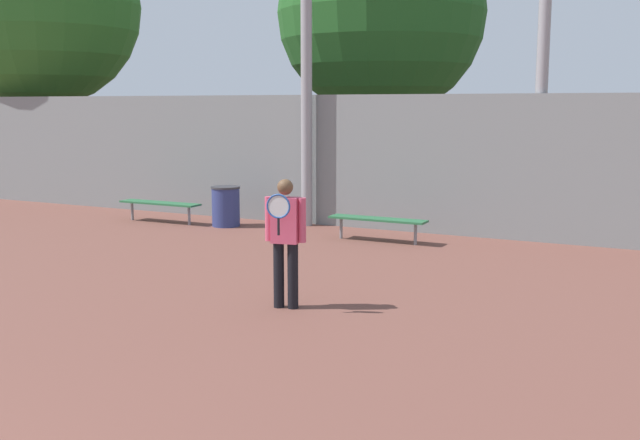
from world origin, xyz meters
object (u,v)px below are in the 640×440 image
at_px(bench_courtside_near, 160,204).
at_px(trash_bin, 226,206).
at_px(tennis_player, 285,236).
at_px(bench_courtside_far, 378,220).
at_px(tree_green_broad, 38,5).
at_px(tree_green_tall, 381,13).

xyz_separation_m(bench_courtside_near, trash_bin, (1.61, 0.24, 0.02)).
bearing_deg(trash_bin, tennis_player, -49.62).
relative_size(tennis_player, bench_courtside_far, 0.87).
bearing_deg(tree_green_broad, tree_green_tall, 12.35).
height_order(bench_courtside_far, trash_bin, trash_bin).
bearing_deg(tennis_player, tree_green_broad, 136.14).
bearing_deg(bench_courtside_near, tennis_player, -39.43).
distance_m(tennis_player, tree_green_tall, 11.59).
bearing_deg(trash_bin, bench_courtside_far, -3.77).
bearing_deg(trash_bin, bench_courtside_near, -171.46).
relative_size(tree_green_tall, tree_green_broad, 0.91).
distance_m(bench_courtside_far, tree_green_broad, 13.63).
bearing_deg(bench_courtside_far, bench_courtside_near, 180.00).
xyz_separation_m(trash_bin, tree_green_broad, (-8.54, 3.04, 5.09)).
distance_m(bench_courtside_near, bench_courtside_far, 5.29).
relative_size(bench_courtside_near, trash_bin, 2.30).
bearing_deg(tennis_player, trash_bin, 119.00).
distance_m(bench_courtside_near, tree_green_broad, 9.21).
height_order(tennis_player, bench_courtside_far, tennis_player).
distance_m(tree_green_tall, tree_green_broad, 10.25).
xyz_separation_m(tennis_player, bench_courtside_far, (-0.77, 4.98, -0.53)).
bearing_deg(trash_bin, tree_green_broad, 160.40).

